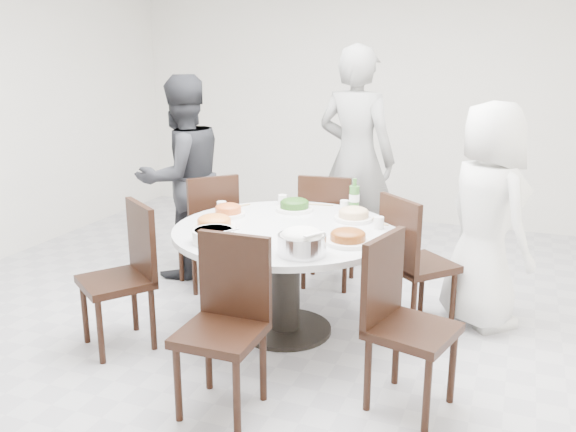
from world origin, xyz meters
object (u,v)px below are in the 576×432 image
(dining_table, at_px, (285,281))
(diner_right, at_px, (487,216))
(chair_se, at_px, (413,327))
(chair_ne, at_px, (420,262))
(diner_middle, at_px, (356,159))
(chair_nw, at_px, (206,230))
(chair_n, at_px, (329,229))
(chair_s, at_px, (220,330))
(diner_left, at_px, (182,178))
(soup_bowl, at_px, (214,236))
(rice_bowl, at_px, (302,245))
(chair_sw, at_px, (115,278))
(beverage_bottle, at_px, (354,196))

(dining_table, height_order, diner_right, diner_right)
(dining_table, bearing_deg, chair_se, -32.32)
(chair_ne, distance_m, diner_middle, 1.38)
(chair_nw, distance_m, diner_middle, 1.43)
(chair_n, bearing_deg, diner_right, 159.56)
(chair_s, height_order, diner_left, diner_left)
(soup_bowl, bearing_deg, rice_bowl, -2.22)
(chair_sw, height_order, beverage_bottle, beverage_bottle)
(chair_n, bearing_deg, chair_sw, 53.21)
(diner_left, distance_m, rice_bowl, 1.95)
(dining_table, bearing_deg, diner_left, 148.40)
(chair_sw, bearing_deg, diner_left, 137.44)
(chair_nw, xyz_separation_m, diner_left, (-0.30, 0.17, 0.38))
(chair_nw, bearing_deg, diner_left, -78.49)
(chair_s, bearing_deg, dining_table, 91.24)
(chair_nw, relative_size, diner_left, 0.56)
(chair_nw, bearing_deg, chair_se, 98.39)
(beverage_bottle, bearing_deg, diner_left, 172.66)
(chair_nw, xyz_separation_m, diner_right, (2.17, 0.05, 0.31))
(chair_se, height_order, soup_bowl, chair_se)
(chair_sw, height_order, chair_se, same)
(chair_se, relative_size, diner_left, 0.56)
(dining_table, xyz_separation_m, soup_bowl, (-0.30, -0.45, 0.42))
(chair_ne, distance_m, diner_right, 0.55)
(chair_sw, xyz_separation_m, diner_middle, (1.02, 2.08, 0.50))
(chair_s, height_order, soup_bowl, chair_s)
(diner_right, bearing_deg, soup_bowl, 84.42)
(chair_n, xyz_separation_m, chair_s, (0.03, -1.99, 0.00))
(diner_left, bearing_deg, chair_n, 126.85)
(chair_s, distance_m, diner_left, 2.21)
(chair_s, relative_size, diner_middle, 0.49)
(chair_nw, xyz_separation_m, soup_bowl, (0.63, -1.04, 0.32))
(chair_nw, bearing_deg, soup_bowl, 71.98)
(chair_ne, height_order, diner_middle, diner_middle)
(rice_bowl, bearing_deg, dining_table, 121.42)
(chair_n, relative_size, diner_middle, 0.49)
(chair_se, distance_m, beverage_bottle, 1.40)
(chair_se, relative_size, diner_middle, 0.49)
(chair_n, distance_m, diner_left, 1.31)
(diner_right, height_order, diner_middle, diner_middle)
(diner_right, bearing_deg, beverage_bottle, 54.23)
(beverage_bottle, bearing_deg, chair_se, -60.94)
(diner_left, bearing_deg, chair_nw, 88.04)
(chair_ne, bearing_deg, dining_table, 69.73)
(diner_middle, bearing_deg, chair_s, 99.99)
(dining_table, relative_size, chair_sw, 1.58)
(chair_s, bearing_deg, chair_n, 90.28)
(chair_ne, height_order, chair_nw, same)
(soup_bowl, bearing_deg, chair_ne, 37.81)
(dining_table, bearing_deg, beverage_bottle, 60.16)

